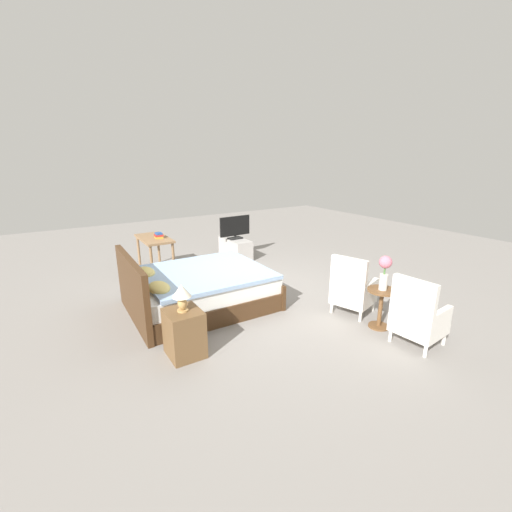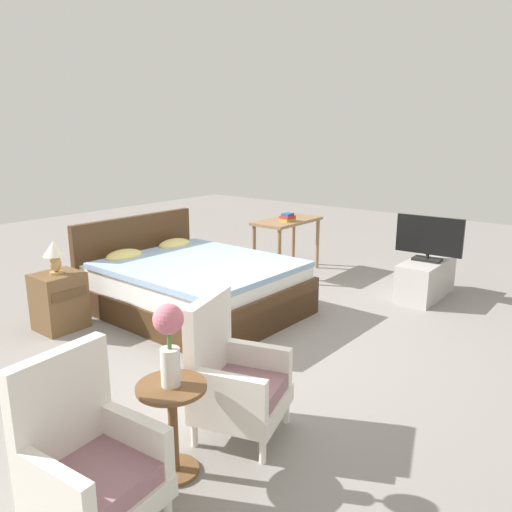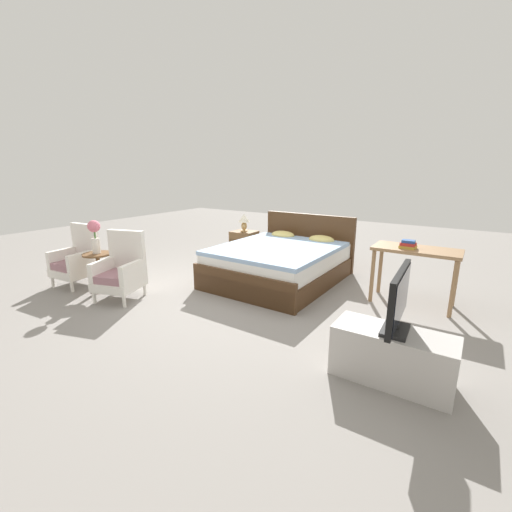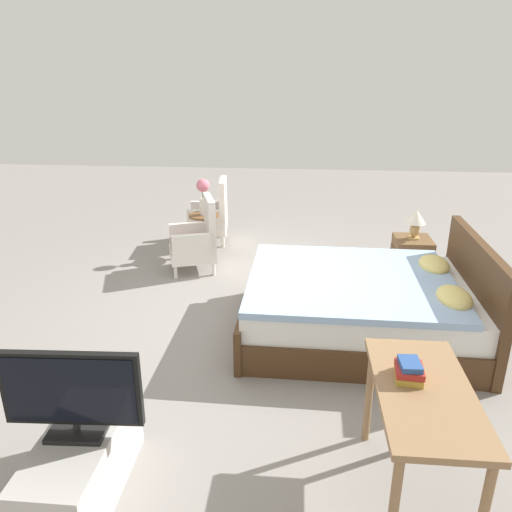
{
  "view_description": "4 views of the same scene",
  "coord_description": "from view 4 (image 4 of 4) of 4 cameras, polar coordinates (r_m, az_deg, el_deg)",
  "views": [
    {
      "loc": [
        -4.59,
        2.86,
        2.31
      ],
      "look_at": [
        0.09,
        -0.1,
        0.68
      ],
      "focal_mm": 24.0,
      "sensor_mm": 36.0,
      "label": 1
    },
    {
      "loc": [
        -3.54,
        -2.85,
        1.94
      ],
      "look_at": [
        0.25,
        0.17,
        0.73
      ],
      "focal_mm": 35.0,
      "sensor_mm": 36.0,
      "label": 2
    },
    {
      "loc": [
        2.65,
        -3.63,
        1.75
      ],
      "look_at": [
        0.26,
        0.03,
        0.62
      ],
      "focal_mm": 24.0,
      "sensor_mm": 36.0,
      "label": 3
    },
    {
      "loc": [
        4.39,
        0.33,
        2.39
      ],
      "look_at": [
        0.01,
        -0.05,
        0.72
      ],
      "focal_mm": 35.0,
      "sensor_mm": 36.0,
      "label": 4
    }
  ],
  "objects": [
    {
      "name": "tv_flatscreen",
      "position": [
        2.99,
        -20.33,
        -14.5
      ],
      "size": [
        0.21,
        0.77,
        0.53
      ],
      "color": "black",
      "rests_on": "tv_stand"
    },
    {
      "name": "table_lamp",
      "position": [
        5.83,
        17.8,
        3.92
      ],
      "size": [
        0.22,
        0.22,
        0.33
      ],
      "color": "tan",
      "rests_on": "nightstand"
    },
    {
      "name": "nightstand",
      "position": [
        5.99,
        17.27,
        -0.68
      ],
      "size": [
        0.44,
        0.41,
        0.58
      ],
      "color": "brown",
      "rests_on": "ground_plane"
    },
    {
      "name": "tv_stand",
      "position": [
        3.3,
        -19.16,
        -21.6
      ],
      "size": [
        0.96,
        0.4,
        0.45
      ],
      "color": "#B7B2AD",
      "rests_on": "ground_plane"
    },
    {
      "name": "ground_plane",
      "position": [
        5.01,
        0.6,
        -7.66
      ],
      "size": [
        16.0,
        16.0,
        0.0
      ],
      "primitive_type": "plane",
      "color": "gray"
    },
    {
      "name": "book_stack",
      "position": [
        2.98,
        17.1,
        -12.39
      ],
      "size": [
        0.2,
        0.16,
        0.11
      ],
      "color": "#B79333",
      "rests_on": "vanity_desk"
    },
    {
      "name": "bed",
      "position": [
        4.79,
        12.13,
        -5.54
      ],
      "size": [
        1.72,
        2.14,
        0.96
      ],
      "color": "#472D19",
      "rests_on": "ground_plane"
    },
    {
      "name": "armchair_by_window_right",
      "position": [
        6.19,
        -6.8,
        1.71
      ],
      "size": [
        0.68,
        0.68,
        0.92
      ],
      "color": "white",
      "rests_on": "ground_plane"
    },
    {
      "name": "flower_vase",
      "position": [
        6.55,
        -6.06,
        7.18
      ],
      "size": [
        0.17,
        0.17,
        0.48
      ],
      "color": "silver",
      "rests_on": "side_table"
    },
    {
      "name": "side_table",
      "position": [
        6.68,
        -5.89,
        3.0
      ],
      "size": [
        0.4,
        0.4,
        0.56
      ],
      "color": "brown",
      "rests_on": "ground_plane"
    },
    {
      "name": "armchair_by_window_left",
      "position": [
        7.19,
        -5.1,
        4.49
      ],
      "size": [
        0.59,
        0.59,
        0.92
      ],
      "color": "white",
      "rests_on": "ground_plane"
    },
    {
      "name": "vanity_desk",
      "position": [
        3.01,
        18.5,
        -15.96
      ],
      "size": [
        1.04,
        0.52,
        0.76
      ],
      "color": "#8E6B47",
      "rests_on": "ground_plane"
    }
  ]
}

